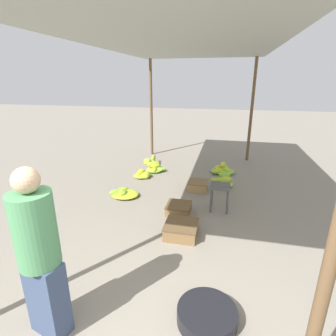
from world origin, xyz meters
name	(u,v)px	position (x,y,z in m)	size (l,w,h in m)	color
canopy_post_front_right	(336,240)	(1.40, 0.30, 1.37)	(0.08, 0.08, 2.73)	brown
canopy_post_back_left	(151,109)	(-1.40, 6.41, 1.37)	(0.08, 0.08, 2.73)	brown
canopy_post_back_right	(252,111)	(1.40, 6.41, 1.37)	(0.08, 0.08, 2.73)	brown
canopy_tarp	(181,40)	(0.00, 3.35, 2.75)	(3.21, 6.51, 0.04)	#9EA399
vendor_foreground	(39,254)	(-0.63, 0.47, 0.81)	(0.41, 0.41, 1.57)	#384766
stool	(220,190)	(0.75, 3.17, 0.37)	(0.34, 0.34, 0.47)	#4C4C4C
basin_black	(207,315)	(0.74, 0.86, 0.07)	(0.56, 0.56, 0.15)	black
banana_pile_left_0	(123,193)	(-1.09, 3.32, 0.06)	(0.56, 0.49, 0.16)	#AAC82E
banana_pile_left_1	(143,175)	(-1.05, 4.40, 0.07)	(0.42, 0.41, 0.21)	#CDD628
banana_pile_left_2	(155,168)	(-0.87, 4.86, 0.09)	(0.49, 0.39, 0.26)	yellow
banana_pile_left_3	(151,161)	(-1.13, 5.40, 0.09)	(0.45, 0.46, 0.24)	#BFD12A
banana_pile_right_0	(222,170)	(0.75, 5.11, 0.08)	(0.57, 0.50, 0.28)	#A0C42F
banana_pile_right_1	(222,182)	(0.78, 4.29, 0.09)	(0.50, 0.45, 0.32)	#7CB636
crate_near	(179,208)	(0.08, 2.90, 0.08)	(0.41, 0.41, 0.16)	brown
crate_mid	(198,186)	(0.29, 3.97, 0.09)	(0.40, 0.40, 0.18)	#9E7A4C
crate_far	(181,229)	(0.25, 2.23, 0.10)	(0.47, 0.47, 0.20)	brown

